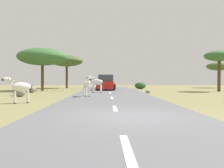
{
  "coord_description": "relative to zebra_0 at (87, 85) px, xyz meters",
  "views": [
    {
      "loc": [
        -0.84,
        -8.29,
        1.26
      ],
      "look_at": [
        -0.4,
        10.33,
        0.91
      ],
      "focal_mm": 39.69,
      "sensor_mm": 36.0,
      "label": 1
    }
  ],
  "objects": [
    {
      "name": "rock_2",
      "position": [
        5.22,
        4.94,
        -0.71
      ],
      "size": [
        0.48,
        0.51,
        0.32
      ],
      "primitive_type": "ellipsoid",
      "color": "gray",
      "rests_on": "ground_plane"
    },
    {
      "name": "bush_1",
      "position": [
        5.92,
        15.09,
        -0.43
      ],
      "size": [
        1.49,
        1.34,
        0.9
      ],
      "primitive_type": "ellipsoid",
      "color": "#2D5628",
      "rests_on": "ground_plane"
    },
    {
      "name": "tree_2",
      "position": [
        18.4,
        19.44,
        2.33
      ],
      "size": [
        3.59,
        3.59,
        3.87
      ],
      "color": "brown",
      "rests_on": "ground_plane"
    },
    {
      "name": "tree_3",
      "position": [
        13.19,
        8.0,
        2.78
      ],
      "size": [
        3.12,
        3.12,
        4.26
      ],
      "color": "#4C3823",
      "rests_on": "ground_plane"
    },
    {
      "name": "rock_3",
      "position": [
        -4.92,
        0.6,
        -0.59
      ],
      "size": [
        0.8,
        0.68,
        0.58
      ],
      "primitive_type": "ellipsoid",
      "color": "gray",
      "rests_on": "ground_plane"
    },
    {
      "name": "zebra_1",
      "position": [
        -3.18,
        -4.44,
        -0.02
      ],
      "size": [
        1.42,
        0.87,
        1.43
      ],
      "rotation": [
        0.0,
        0.0,
        2.01
      ],
      "color": "silver",
      "rests_on": "ground_plane"
    },
    {
      "name": "lane_markings",
      "position": [
        1.74,
        -10.28,
        -0.82
      ],
      "size": [
        0.16,
        56.0,
        0.01
      ],
      "color": "silver",
      "rests_on": "road"
    },
    {
      "name": "car_0",
      "position": [
        1.32,
        16.35,
        -0.03
      ],
      "size": [
        2.07,
        4.36,
        1.74
      ],
      "rotation": [
        0.0,
        0.0,
        3.13
      ],
      "color": "black",
      "rests_on": "road"
    },
    {
      "name": "rock_0",
      "position": [
        -5.77,
        6.14,
        -0.57
      ],
      "size": [
        0.83,
        0.77,
        0.61
      ],
      "primitive_type": "ellipsoid",
      "color": "gray",
      "rests_on": "ground_plane"
    },
    {
      "name": "ground_plane",
      "position": [
        2.21,
        -9.28,
        -0.88
      ],
      "size": [
        90.0,
        90.0,
        0.0
      ],
      "primitive_type": "plane",
      "color": "olive"
    },
    {
      "name": "bush_0",
      "position": [
        -5.73,
        2.64,
        -0.59
      ],
      "size": [
        0.96,
        0.86,
        0.58
      ],
      "primitive_type": "ellipsoid",
      "color": "#2D5628",
      "rests_on": "ground_plane"
    },
    {
      "name": "road",
      "position": [
        1.74,
        -9.28,
        -0.85
      ],
      "size": [
        6.0,
        64.0,
        0.05
      ],
      "primitive_type": "cube",
      "color": "slate",
      "rests_on": "ground_plane"
    },
    {
      "name": "zebra_0",
      "position": [
        0.0,
        0.0,
        0.0
      ],
      "size": [
        0.79,
        1.39,
        1.38
      ],
      "rotation": [
        0.0,
        0.0,
        3.54
      ],
      "color": "silver",
      "rests_on": "road"
    },
    {
      "name": "tree_4",
      "position": [
        -5.78,
        10.39,
        2.91
      ],
      "size": [
        5.49,
        5.49,
        4.75
      ],
      "color": "#4C3823",
      "rests_on": "ground_plane"
    },
    {
      "name": "tree_0",
      "position": [
        -4.28,
        18.12,
        3.03
      ],
      "size": [
        4.67,
        4.67,
        4.75
      ],
      "color": "#4C3823",
      "rests_on": "ground_plane"
    },
    {
      "name": "zebra_3",
      "position": [
        0.47,
        5.3,
        0.12
      ],
      "size": [
        1.65,
        0.68,
        1.58
      ],
      "rotation": [
        0.0,
        0.0,
        1.33
      ],
      "color": "silver",
      "rests_on": "road"
    },
    {
      "name": "car_1",
      "position": [
        1.41,
        10.74,
        -0.03
      ],
      "size": [
        2.26,
        4.46,
        1.74
      ],
      "rotation": [
        0.0,
        0.0,
        -0.07
      ],
      "color": "red",
      "rests_on": "road"
    }
  ]
}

